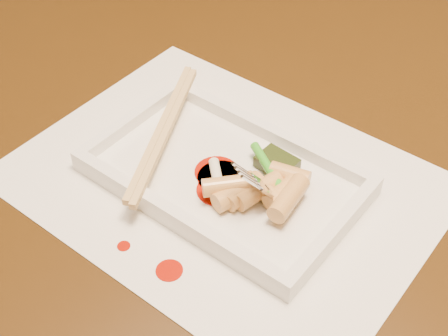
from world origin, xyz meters
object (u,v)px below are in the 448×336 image
Objects in this scene: placemat at (224,182)px; plate_base at (224,178)px; fork at (301,138)px; table at (254,153)px; chopstick_a at (161,128)px.

placemat is 1.54× the size of plate_base.
plate_base is 1.86× the size of fork.
fork is (0.13, -0.13, 0.18)m from table.
placemat is at bearing 0.00° from plate_base.
placemat is 0.11m from fork.
chopstick_a is 1.52× the size of fork.
table is at bearing 113.69° from placemat.
placemat is 0.00m from plate_base.
fork reaches higher than chopstick_a.
plate_base is 0.11m from fork.
table is 3.50× the size of placemat.
plate_base reaches higher than placemat.
plate_base is (0.00, 0.00, 0.00)m from placemat.
placemat is at bearing -66.31° from table.
table is at bearing 113.69° from plate_base.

